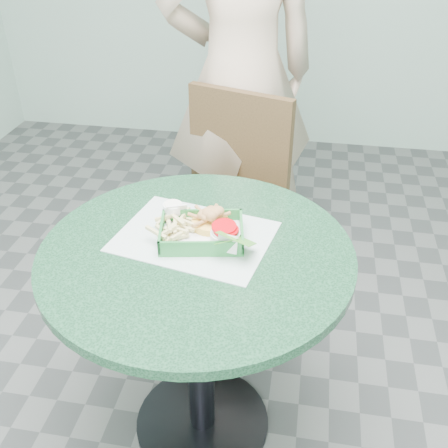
% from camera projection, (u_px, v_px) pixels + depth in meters
% --- Properties ---
extents(floor, '(4.00, 5.00, 0.02)m').
position_uv_depth(floor, '(203.00, 423.00, 1.87)').
color(floor, '#303335').
rests_on(floor, ground).
extents(cafe_table, '(0.88, 0.88, 0.75)m').
position_uv_depth(cafe_table, '(198.00, 300.00, 1.55)').
color(cafe_table, black).
rests_on(cafe_table, floor).
extents(dining_chair, '(0.46, 0.46, 0.93)m').
position_uv_depth(dining_chair, '(235.00, 193.00, 2.18)').
color(dining_chair, '#42281C').
rests_on(dining_chair, floor).
extents(diner_person, '(0.99, 0.85, 2.31)m').
position_uv_depth(diner_person, '(242.00, 20.00, 2.08)').
color(diner_person, '#C9AB92').
rests_on(diner_person, floor).
extents(placemat, '(0.48, 0.40, 0.00)m').
position_uv_depth(placemat, '(195.00, 242.00, 1.50)').
color(placemat, '#B3C6C4').
rests_on(placemat, cafe_table).
extents(food_basket, '(0.23, 0.17, 0.05)m').
position_uv_depth(food_basket, '(202.00, 241.00, 1.48)').
color(food_basket, '#247735').
rests_on(food_basket, placemat).
extents(crab_sandwich, '(0.11, 0.11, 0.07)m').
position_uv_depth(crab_sandwich, '(213.00, 223.00, 1.50)').
color(crab_sandwich, gold).
rests_on(crab_sandwich, food_basket).
extents(fries_pile, '(0.16, 0.16, 0.05)m').
position_uv_depth(fries_pile, '(177.00, 226.00, 1.51)').
color(fries_pile, '#D0C07C').
rests_on(fries_pile, food_basket).
extents(sauce_ramekin, '(0.06, 0.06, 0.03)m').
position_uv_depth(sauce_ramekin, '(180.00, 211.00, 1.55)').
color(sauce_ramekin, white).
rests_on(sauce_ramekin, food_basket).
extents(garnish_cup, '(0.12, 0.12, 0.05)m').
position_uv_depth(garnish_cup, '(225.00, 243.00, 1.43)').
color(garnish_cup, white).
rests_on(garnish_cup, food_basket).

